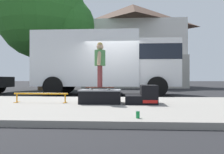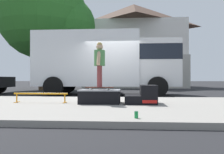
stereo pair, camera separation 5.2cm
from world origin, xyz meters
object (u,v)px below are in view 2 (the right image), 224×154
(skate_box, at_px, (100,96))
(soda_can, at_px, (136,115))
(grind_rail, at_px, (41,95))
(skater_kid, at_px, (100,61))
(box_truck, at_px, (108,61))
(street_tree_main, at_px, (48,18))
(skateboard, at_px, (100,88))
(kicker_ramp, at_px, (143,96))

(skate_box, relative_size, soda_can, 8.96)
(grind_rail, height_order, skater_kid, skater_kid)
(box_truck, bearing_deg, grind_rail, -106.78)
(skater_kid, xyz_separation_m, street_tree_main, (-4.85, 9.30, 3.81))
(skateboard, relative_size, box_truck, 0.12)
(skate_box, distance_m, grind_rail, 1.73)
(skateboard, bearing_deg, kicker_ramp, -0.88)
(kicker_ramp, bearing_deg, skater_kid, 179.12)
(skater_kid, relative_size, box_truck, 0.18)
(skateboard, bearing_deg, grind_rail, 178.71)
(skateboard, height_order, soda_can, skateboard)
(kicker_ramp, bearing_deg, box_truck, 106.14)
(skate_box, distance_m, skater_kid, 0.99)
(street_tree_main, bearing_deg, skateboard, -62.47)
(kicker_ramp, xyz_separation_m, grind_rail, (-2.93, 0.06, -0.00))
(skate_box, distance_m, box_truck, 5.19)
(skate_box, bearing_deg, box_truck, 92.77)
(skater_kid, xyz_separation_m, box_truck, (-0.22, 4.98, 0.39))
(kicker_ramp, relative_size, skateboard, 1.08)
(skateboard, height_order, skater_kid, skater_kid)
(kicker_ramp, bearing_deg, skate_box, 179.98)
(kicker_ramp, relative_size, street_tree_main, 0.10)
(skater_kid, bearing_deg, box_truck, 92.58)
(grind_rail, height_order, skateboard, skateboard)
(skate_box, relative_size, street_tree_main, 0.13)
(grind_rail, distance_m, soda_can, 3.60)
(grind_rail, xyz_separation_m, soda_can, (2.65, -2.43, -0.15))
(kicker_ramp, xyz_separation_m, skateboard, (-1.22, 0.02, 0.22))
(kicker_ramp, bearing_deg, soda_can, -96.74)
(skateboard, xyz_separation_m, skater_kid, (0.00, -0.00, 0.76))
(skate_box, xyz_separation_m, skateboard, (-0.02, 0.02, 0.23))
(skate_box, bearing_deg, street_tree_main, 117.57)
(skate_box, height_order, kicker_ramp, kicker_ramp)
(kicker_ramp, bearing_deg, street_tree_main, 123.08)
(street_tree_main, bearing_deg, soda_can, -63.65)
(street_tree_main, bearing_deg, grind_rail, -71.30)
(soda_can, bearing_deg, grind_rail, 137.57)
(box_truck, distance_m, street_tree_main, 7.20)
(skater_kid, height_order, street_tree_main, street_tree_main)
(kicker_ramp, xyz_separation_m, street_tree_main, (-6.07, 9.32, 4.79))
(skate_box, bearing_deg, soda_can, -68.70)
(skateboard, height_order, box_truck, box_truck)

